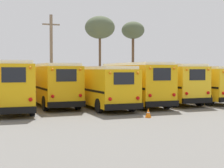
% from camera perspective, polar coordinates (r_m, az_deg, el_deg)
% --- Properties ---
extents(ground_plane, '(160.00, 160.00, 0.00)m').
position_cam_1_polar(ground_plane, '(26.86, -0.05, -3.43)').
color(ground_plane, '#66635E').
extents(school_bus_0, '(2.52, 10.25, 3.26)m').
position_cam_1_polar(school_bus_0, '(24.33, -16.54, 0.04)').
color(school_bus_0, '#EAAA0F').
rests_on(school_bus_0, ground).
extents(school_bus_1, '(2.87, 9.47, 3.16)m').
position_cam_1_polar(school_bus_1, '(26.32, -10.05, 0.17)').
color(school_bus_1, '#EAAA0F').
rests_on(school_bus_1, ground).
extents(school_bus_2, '(2.88, 10.84, 2.95)m').
position_cam_1_polar(school_bus_2, '(25.52, -2.71, -0.12)').
color(school_bus_2, '#EAAA0F').
rests_on(school_bus_2, ground).
extents(school_bus_3, '(2.50, 9.46, 3.24)m').
position_cam_1_polar(school_bus_3, '(26.56, 3.62, 0.30)').
color(school_bus_3, '#EAAA0F').
rests_on(school_bus_3, ground).
extents(school_bus_4, '(2.81, 10.73, 3.15)m').
position_cam_1_polar(school_bus_4, '(29.16, 8.06, 0.42)').
color(school_bus_4, yellow).
rests_on(school_bus_4, ground).
extents(school_bus_5, '(2.87, 10.44, 2.99)m').
position_cam_1_polar(school_bus_5, '(30.61, 13.23, 0.31)').
color(school_bus_5, yellow).
rests_on(school_bus_5, ground).
extents(utility_pole, '(1.80, 0.31, 8.42)m').
position_cam_1_polar(utility_pole, '(36.36, -10.06, 4.92)').
color(utility_pole, '#75604C').
rests_on(utility_pole, ground).
extents(bare_tree_0, '(2.88, 2.88, 8.77)m').
position_cam_1_polar(bare_tree_0, '(43.76, 3.51, 8.71)').
color(bare_tree_0, brown).
rests_on(bare_tree_0, ground).
extents(bare_tree_1, '(3.48, 3.48, 8.92)m').
position_cam_1_polar(bare_tree_1, '(40.28, -2.03, 9.29)').
color(bare_tree_1, brown).
rests_on(bare_tree_1, ground).
extents(traffic_cone, '(0.36, 0.36, 0.53)m').
position_cam_1_polar(traffic_cone, '(19.68, 6.05, -4.80)').
color(traffic_cone, orange).
rests_on(traffic_cone, ground).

